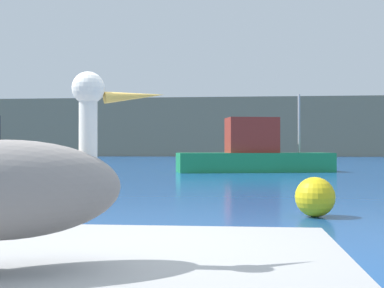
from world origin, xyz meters
The scene contains 4 objects.
hillside_backdrop centered at (0.00, 79.59, 4.30)m, with size 140.00×15.29×8.60m, color #7F755B.
pelican centered at (-0.41, -0.83, 1.04)m, with size 1.27×0.93×0.94m.
fishing_boat_green centered at (1.25, 23.58, 0.91)m, with size 8.12×3.86×3.98m.
mooring_buoy centered at (1.93, 6.22, 0.35)m, with size 0.70×0.70×0.70m, color yellow.
Camera 1 is at (0.65, -3.14, 1.21)m, focal length 48.90 mm.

